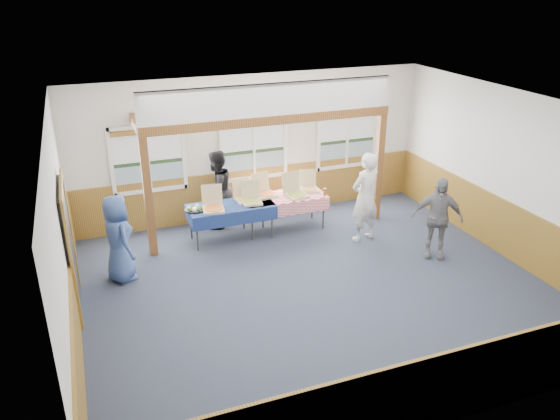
% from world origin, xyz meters
% --- Properties ---
extents(floor, '(8.00, 8.00, 0.00)m').
position_xyz_m(floor, '(0.00, 0.00, 0.00)').
color(floor, '#2C3247').
rests_on(floor, ground).
extents(ceiling, '(8.00, 8.00, 0.00)m').
position_xyz_m(ceiling, '(0.00, 0.00, 3.20)').
color(ceiling, white).
rests_on(ceiling, wall_back).
extents(wall_back, '(8.00, 0.00, 8.00)m').
position_xyz_m(wall_back, '(0.00, 3.50, 1.60)').
color(wall_back, silver).
rests_on(wall_back, floor).
extents(wall_front, '(8.00, 0.00, 8.00)m').
position_xyz_m(wall_front, '(0.00, -3.50, 1.60)').
color(wall_front, silver).
rests_on(wall_front, floor).
extents(wall_left, '(0.00, 8.00, 8.00)m').
position_xyz_m(wall_left, '(-4.00, 0.00, 1.60)').
color(wall_left, silver).
rests_on(wall_left, floor).
extents(wall_right, '(0.00, 8.00, 8.00)m').
position_xyz_m(wall_right, '(4.00, 0.00, 1.60)').
color(wall_right, silver).
rests_on(wall_right, floor).
extents(wainscot_back, '(7.98, 0.05, 1.10)m').
position_xyz_m(wainscot_back, '(0.00, 3.48, 0.55)').
color(wainscot_back, brown).
rests_on(wainscot_back, floor).
extents(wainscot_front, '(7.98, 0.05, 1.10)m').
position_xyz_m(wainscot_front, '(0.00, -3.48, 0.55)').
color(wainscot_front, brown).
rests_on(wainscot_front, floor).
extents(wainscot_left, '(0.05, 6.98, 1.10)m').
position_xyz_m(wainscot_left, '(-3.98, 0.00, 0.55)').
color(wainscot_left, brown).
rests_on(wainscot_left, floor).
extents(wainscot_right, '(0.05, 6.98, 1.10)m').
position_xyz_m(wainscot_right, '(3.98, 0.00, 0.55)').
color(wainscot_right, brown).
rests_on(wainscot_right, floor).
extents(cased_opening, '(0.06, 1.30, 2.10)m').
position_xyz_m(cased_opening, '(-3.96, 0.90, 1.05)').
color(cased_opening, '#303030').
rests_on(cased_opening, wall_left).
extents(window_left, '(1.56, 0.10, 1.46)m').
position_xyz_m(window_left, '(-2.30, 3.46, 1.68)').
color(window_left, white).
rests_on(window_left, wall_back).
extents(window_mid, '(1.56, 0.10, 1.46)m').
position_xyz_m(window_mid, '(0.00, 3.46, 1.68)').
color(window_mid, white).
rests_on(window_mid, wall_back).
extents(window_right, '(1.56, 0.10, 1.46)m').
position_xyz_m(window_right, '(2.30, 3.46, 1.68)').
color(window_right, white).
rests_on(window_right, wall_back).
extents(post_left, '(0.15, 0.15, 2.40)m').
position_xyz_m(post_left, '(-2.50, 2.30, 1.20)').
color(post_left, brown).
rests_on(post_left, floor).
extents(post_right, '(0.15, 0.15, 2.40)m').
position_xyz_m(post_right, '(2.50, 2.30, 1.20)').
color(post_right, brown).
rests_on(post_right, floor).
extents(cross_beam, '(5.15, 0.18, 0.18)m').
position_xyz_m(cross_beam, '(0.00, 2.30, 2.49)').
color(cross_beam, brown).
rests_on(cross_beam, post_left).
extents(table_left, '(1.92, 1.51, 0.76)m').
position_xyz_m(table_left, '(-0.85, 2.41, 0.70)').
color(table_left, '#303030').
rests_on(table_left, floor).
extents(table_right, '(1.94, 1.26, 0.76)m').
position_xyz_m(table_right, '(0.34, 2.50, 0.70)').
color(table_right, '#303030').
rests_on(table_right, floor).
extents(pizza_box_a, '(0.49, 0.57, 0.46)m').
position_xyz_m(pizza_box_a, '(-1.25, 2.31, 0.83)').
color(pizza_box_a, tan).
rests_on(pizza_box_a, table_left).
extents(pizza_box_b, '(0.42, 0.49, 0.42)m').
position_xyz_m(pizza_box_b, '(-0.51, 2.58, 0.82)').
color(pizza_box_b, tan).
rests_on(pizza_box_b, table_left).
extents(pizza_box_c, '(0.45, 0.52, 0.42)m').
position_xyz_m(pizza_box_c, '(-0.40, 2.40, 0.82)').
color(pizza_box_c, tan).
rests_on(pizza_box_c, table_right).
extents(pizza_box_d, '(0.48, 0.56, 0.45)m').
position_xyz_m(pizza_box_d, '(-0.02, 2.69, 0.82)').
color(pizza_box_d, tan).
rests_on(pizza_box_d, table_right).
extents(pizza_box_e, '(0.50, 0.58, 0.47)m').
position_xyz_m(pizza_box_e, '(0.58, 2.42, 0.83)').
color(pizza_box_e, tan).
rests_on(pizza_box_e, table_right).
extents(pizza_box_f, '(0.45, 0.52, 0.41)m').
position_xyz_m(pizza_box_f, '(1.00, 2.64, 0.82)').
color(pizza_box_f, tan).
rests_on(pizza_box_f, table_right).
extents(veggie_tray, '(0.40, 0.40, 0.09)m').
position_xyz_m(veggie_tray, '(-1.60, 2.41, 0.79)').
color(veggie_tray, black).
rests_on(veggie_tray, table_left).
extents(drink_glass, '(0.07, 0.07, 0.15)m').
position_xyz_m(drink_glass, '(1.19, 2.25, 0.83)').
color(drink_glass, brown).
rests_on(drink_glass, table_right).
extents(woman_white, '(0.78, 0.60, 1.89)m').
position_xyz_m(woman_white, '(1.70, 1.42, 0.95)').
color(woman_white, silver).
rests_on(woman_white, floor).
extents(woman_black, '(1.06, 1.02, 1.73)m').
position_xyz_m(woman_black, '(-0.97, 3.10, 0.86)').
color(woman_black, black).
rests_on(woman_black, floor).
extents(man_blue, '(0.73, 0.91, 1.62)m').
position_xyz_m(man_blue, '(-3.17, 1.52, 0.81)').
color(man_blue, '#3C5698').
rests_on(man_blue, floor).
extents(person_grey, '(1.02, 0.84, 1.63)m').
position_xyz_m(person_grey, '(2.65, 0.28, 0.82)').
color(person_grey, slate).
rests_on(person_grey, floor).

